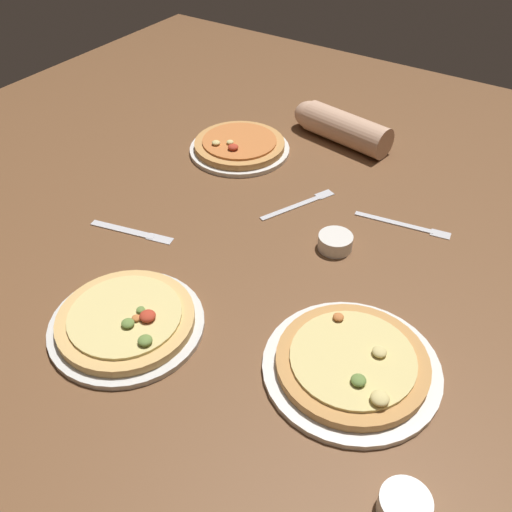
{
  "coord_description": "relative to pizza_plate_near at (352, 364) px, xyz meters",
  "views": [
    {
      "loc": [
        0.5,
        -0.75,
        0.79
      ],
      "look_at": [
        0.0,
        0.0,
        0.02
      ],
      "focal_mm": 39.4,
      "sensor_mm": 36.0,
      "label": 1
    }
  ],
  "objects": [
    {
      "name": "fork_spare",
      "position": [
        -0.32,
        0.38,
        -0.01
      ],
      "size": [
        0.11,
        0.2,
        0.01
      ],
      "color": "silver",
      "rests_on": "ground_plane"
    },
    {
      "name": "fork_left",
      "position": [
        -0.08,
        0.44,
        -0.01
      ],
      "size": [
        0.22,
        0.06,
        0.01
      ],
      "color": "silver",
      "rests_on": "ground_plane"
    },
    {
      "name": "ramekin_butter",
      "position": [
        0.17,
        -0.19,
        0.0
      ],
      "size": [
        0.07,
        0.07,
        0.04
      ],
      "primitive_type": "cylinder",
      "color": "white",
      "rests_on": "ground_plane"
    },
    {
      "name": "knife_right",
      "position": [
        -0.59,
        0.08,
        -0.01
      ],
      "size": [
        0.2,
        0.07,
        0.01
      ],
      "color": "silver",
      "rests_on": "ground_plane"
    },
    {
      "name": "pizza_plate_near",
      "position": [
        0.0,
        0.0,
        0.0
      ],
      "size": [
        0.31,
        0.31,
        0.05
      ],
      "color": "silver",
      "rests_on": "ground_plane"
    },
    {
      "name": "ground_plane",
      "position": [
        -0.3,
        0.15,
        -0.03
      ],
      "size": [
        2.4,
        2.4,
        0.03
      ],
      "primitive_type": "cube",
      "color": "brown"
    },
    {
      "name": "diner_arm",
      "position": [
        -0.4,
        0.72,
        0.03
      ],
      "size": [
        0.31,
        0.13,
        0.09
      ],
      "color": "tan",
      "rests_on": "ground_plane"
    },
    {
      "name": "pizza_plate_far",
      "position": [
        -0.59,
        0.51,
        0.0
      ],
      "size": [
        0.28,
        0.28,
        0.05
      ],
      "color": "silver",
      "rests_on": "ground_plane"
    },
    {
      "name": "pizza_plate_side",
      "position": [
        -0.4,
        -0.14,
        0.0
      ],
      "size": [
        0.29,
        0.29,
        0.05
      ],
      "color": "silver",
      "rests_on": "ground_plane"
    },
    {
      "name": "ramekin_sauce",
      "position": [
        -0.18,
        0.28,
        0.0
      ],
      "size": [
        0.08,
        0.08,
        0.03
      ],
      "primitive_type": "cylinder",
      "color": "silver",
      "rests_on": "ground_plane"
    }
  ]
}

